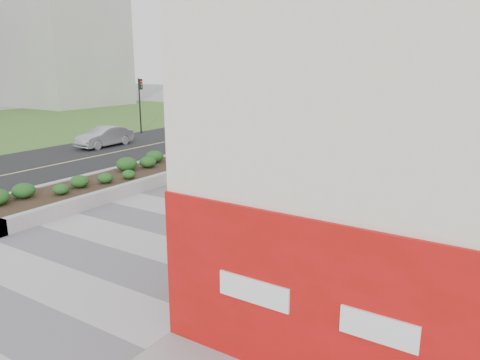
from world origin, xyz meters
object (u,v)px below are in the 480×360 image
object	(u,v)px
traffic_signal_near	(244,102)
traffic_signal_far	(140,97)
car_silver	(104,137)
skateboarder	(264,175)
planter	(159,167)
car_dark	(213,131)

from	to	relation	value
traffic_signal_near	traffic_signal_far	world-z (taller)	same
traffic_signal_near	car_silver	size ratio (longest dim) A/B	1.05
traffic_signal_near	car_silver	xyz separation A→B (m)	(-6.88, -6.29, -2.10)
traffic_signal_near	skateboarder	xyz separation A→B (m)	(7.39, -10.05, -2.07)
planter	traffic_signal_far	size ratio (longest dim) A/B	4.29
car_silver	traffic_signal_far	bearing A→B (deg)	111.38
traffic_signal_near	car_silver	world-z (taller)	traffic_signal_near
traffic_signal_far	car_dark	world-z (taller)	traffic_signal_far
traffic_signal_near	car_dark	bearing A→B (deg)	-167.42
planter	traffic_signal_near	distance (m)	10.90
planter	traffic_signal_near	bearing A→B (deg)	99.35
traffic_signal_near	skateboarder	size ratio (longest dim) A/B	3.08
traffic_signal_near	car_dark	world-z (taller)	traffic_signal_near
traffic_signal_far	skateboarder	bearing A→B (deg)	-29.94
planter	skateboarder	world-z (taller)	skateboarder
skateboarder	car_silver	distance (m)	14.75
traffic_signal_near	car_dark	xyz separation A→B (m)	(-2.25, -0.50, -2.08)
skateboarder	car_dark	bearing A→B (deg)	158.00
car_silver	car_dark	xyz separation A→B (m)	(4.63, 5.79, 0.02)
planter	car_silver	size ratio (longest dim) A/B	4.51
planter	car_dark	world-z (taller)	car_dark
planter	car_dark	xyz separation A→B (m)	(-3.98, 10.00, 0.26)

